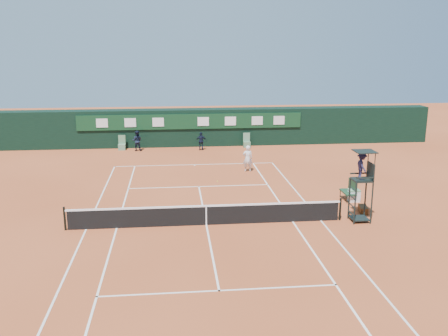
% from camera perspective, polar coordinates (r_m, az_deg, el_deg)
% --- Properties ---
extents(ground, '(90.00, 90.00, 0.00)m').
position_cam_1_polar(ground, '(23.42, -2.04, -6.52)').
color(ground, '#B8532B').
rests_on(ground, ground).
extents(court_lines, '(11.05, 23.85, 0.01)m').
position_cam_1_polar(court_lines, '(23.41, -2.04, -6.50)').
color(court_lines, silver).
rests_on(court_lines, ground).
extents(tennis_net, '(12.90, 0.10, 1.10)m').
position_cam_1_polar(tennis_net, '(23.24, -2.05, -5.34)').
color(tennis_net, black).
rests_on(tennis_net, ground).
extents(back_wall, '(40.00, 1.65, 3.00)m').
position_cam_1_polar(back_wall, '(41.19, -3.85, 4.67)').
color(back_wall, black).
rests_on(back_wall, ground).
extents(linesman_chair_left, '(0.55, 0.50, 1.15)m').
position_cam_1_polar(linesman_chair_left, '(40.35, -11.59, 2.50)').
color(linesman_chair_left, '#598968').
rests_on(linesman_chair_left, ground).
extents(linesman_chair_right, '(0.55, 0.50, 1.15)m').
position_cam_1_polar(linesman_chair_right, '(40.58, 2.62, 2.84)').
color(linesman_chair_right, '#537E5A').
rests_on(linesman_chair_right, ground).
extents(umpire_chair, '(0.96, 0.95, 3.42)m').
position_cam_1_polar(umpire_chair, '(24.02, 15.51, -0.35)').
color(umpire_chair, black).
rests_on(umpire_chair, ground).
extents(player_bench, '(0.55, 1.20, 1.10)m').
position_cam_1_polar(player_bench, '(27.64, 14.20, -2.40)').
color(player_bench, '#173A22').
rests_on(player_bench, ground).
extents(tennis_bag, '(0.54, 0.92, 0.32)m').
position_cam_1_polar(tennis_bag, '(25.96, 15.61, -4.57)').
color(tennis_bag, black).
rests_on(tennis_bag, ground).
extents(cooler, '(0.57, 0.57, 0.65)m').
position_cam_1_polar(cooler, '(27.59, 14.62, -3.04)').
color(cooler, silver).
rests_on(cooler, ground).
extents(tennis_ball, '(0.06, 0.06, 0.06)m').
position_cam_1_polar(tennis_ball, '(30.47, -0.76, -1.52)').
color(tennis_ball, yellow).
rests_on(tennis_ball, ground).
extents(player, '(0.65, 0.44, 1.75)m').
position_cam_1_polar(player, '(32.76, 2.72, 1.10)').
color(player, white).
rests_on(player, ground).
extents(ball_kid_left, '(0.86, 0.72, 1.60)m').
position_cam_1_polar(ball_kid_left, '(39.68, -9.91, 3.09)').
color(ball_kid_left, black).
rests_on(ball_kid_left, ground).
extents(ball_kid_right, '(0.86, 0.41, 1.44)m').
position_cam_1_polar(ball_kid_right, '(39.36, -2.62, 3.08)').
color(ball_kid_right, black).
rests_on(ball_kid_right, ground).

